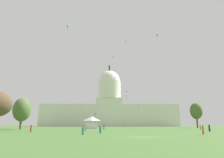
{
  "coord_description": "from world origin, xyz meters",
  "views": [
    {
      "loc": [
        -4.54,
        -28.97,
        1.65
      ],
      "look_at": [
        -3.39,
        81.3,
        26.92
      ],
      "focal_mm": 32.13,
      "sensor_mm": 36.0,
      "label": 1
    }
  ],
  "objects_px": {
    "person_grey_mid_left": "(200,127)",
    "kite_lime_high": "(113,57)",
    "kite_pink_high": "(157,35)",
    "kite_blue_low": "(138,106)",
    "kite_violet_low": "(95,114)",
    "kite_white_high": "(122,69)",
    "person_navy_front_right": "(209,128)",
    "person_denim_back_right": "(104,127)",
    "person_teal_mid_right": "(83,130)",
    "person_red_edge_east": "(31,128)",
    "person_grey_front_center": "(86,128)",
    "person_teal_lawn_far_right": "(100,130)",
    "kite_green_high": "(68,26)",
    "capitol_building": "(109,108)",
    "tree_east_mid": "(196,111)",
    "kite_yellow_low": "(151,101)",
    "person_orange_near_tree_east": "(203,130)",
    "kite_black_low": "(127,93)",
    "event_tent": "(92,122)",
    "kite_red_high": "(126,42)",
    "tree_west_mid": "(22,110)"
  },
  "relations": [
    {
      "from": "person_grey_mid_left",
      "to": "kite_lime_high",
      "type": "height_order",
      "value": "kite_lime_high"
    },
    {
      "from": "kite_pink_high",
      "to": "kite_lime_high",
      "type": "bearing_deg",
      "value": -23.55
    },
    {
      "from": "kite_blue_low",
      "to": "kite_violet_low",
      "type": "bearing_deg",
      "value": 77.79
    },
    {
      "from": "kite_white_high",
      "to": "kite_violet_low",
      "type": "height_order",
      "value": "kite_white_high"
    },
    {
      "from": "person_navy_front_right",
      "to": "kite_pink_high",
      "type": "distance_m",
      "value": 73.72
    },
    {
      "from": "person_denim_back_right",
      "to": "kite_blue_low",
      "type": "distance_m",
      "value": 90.98
    },
    {
      "from": "person_teal_mid_right",
      "to": "kite_pink_high",
      "type": "distance_m",
      "value": 91.45
    },
    {
      "from": "person_grey_mid_left",
      "to": "person_red_edge_east",
      "type": "bearing_deg",
      "value": 136.81
    },
    {
      "from": "person_grey_mid_left",
      "to": "person_grey_front_center",
      "type": "bearing_deg",
      "value": 135.14
    },
    {
      "from": "person_teal_lawn_far_right",
      "to": "kite_green_high",
      "type": "distance_m",
      "value": 61.27
    },
    {
      "from": "capitol_building",
      "to": "tree_east_mid",
      "type": "xyz_separation_m",
      "value": [
        49.47,
        -99.02,
        -9.98
      ]
    },
    {
      "from": "kite_violet_low",
      "to": "kite_pink_high",
      "type": "xyz_separation_m",
      "value": [
        38.98,
        -58.69,
        41.04
      ]
    },
    {
      "from": "person_teal_mid_right",
      "to": "person_red_edge_east",
      "type": "relative_size",
      "value": 0.85
    },
    {
      "from": "kite_yellow_low",
      "to": "kite_lime_high",
      "type": "height_order",
      "value": "kite_lime_high"
    },
    {
      "from": "person_teal_lawn_far_right",
      "to": "person_red_edge_east",
      "type": "bearing_deg",
      "value": 97.83
    },
    {
      "from": "person_red_edge_east",
      "to": "person_orange_near_tree_east",
      "type": "bearing_deg",
      "value": -48.79
    },
    {
      "from": "person_red_edge_east",
      "to": "person_grey_mid_left",
      "type": "relative_size",
      "value": 1.06
    },
    {
      "from": "person_orange_near_tree_east",
      "to": "kite_green_high",
      "type": "height_order",
      "value": "kite_green_high"
    },
    {
      "from": "capitol_building",
      "to": "person_grey_front_center",
      "type": "xyz_separation_m",
      "value": [
        -5.8,
        -157.56,
        -18.49
      ]
    },
    {
      "from": "kite_violet_low",
      "to": "kite_green_high",
      "type": "height_order",
      "value": "kite_green_high"
    },
    {
      "from": "person_grey_mid_left",
      "to": "kite_black_low",
      "type": "height_order",
      "value": "kite_black_low"
    },
    {
      "from": "kite_pink_high",
      "to": "kite_black_low",
      "type": "xyz_separation_m",
      "value": [
        -19.13,
        -16.13,
        -35.7
      ]
    },
    {
      "from": "person_grey_front_center",
      "to": "person_teal_mid_right",
      "type": "bearing_deg",
      "value": -171.45
    },
    {
      "from": "kite_white_high",
      "to": "kite_green_high",
      "type": "relative_size",
      "value": 0.45
    },
    {
      "from": "person_orange_near_tree_east",
      "to": "kite_blue_low",
      "type": "relative_size",
      "value": 0.47
    },
    {
      "from": "person_grey_mid_left",
      "to": "kite_blue_low",
      "type": "distance_m",
      "value": 88.08
    },
    {
      "from": "kite_pink_high",
      "to": "kite_green_high",
      "type": "bearing_deg",
      "value": 44.58
    },
    {
      "from": "person_grey_mid_left",
      "to": "kite_black_low",
      "type": "bearing_deg",
      "value": 78.17
    },
    {
      "from": "kite_lime_high",
      "to": "person_grey_front_center",
      "type": "bearing_deg",
      "value": 95.45
    },
    {
      "from": "event_tent",
      "to": "kite_lime_high",
      "type": "relative_size",
      "value": 2.24
    },
    {
      "from": "kite_lime_high",
      "to": "kite_violet_low",
      "type": "bearing_deg",
      "value": -56.48
    },
    {
      "from": "person_grey_front_center",
      "to": "kite_red_high",
      "type": "distance_m",
      "value": 81.53
    },
    {
      "from": "capitol_building",
      "to": "person_orange_near_tree_east",
      "type": "height_order",
      "value": "capitol_building"
    },
    {
      "from": "capitol_building",
      "to": "kite_red_high",
      "type": "xyz_separation_m",
      "value": [
        10.39,
        -96.5,
        33.05
      ]
    },
    {
      "from": "event_tent",
      "to": "person_teal_lawn_far_right",
      "type": "distance_m",
      "value": 52.03
    },
    {
      "from": "capitol_building",
      "to": "person_grey_front_center",
      "type": "height_order",
      "value": "capitol_building"
    },
    {
      "from": "event_tent",
      "to": "kite_red_high",
      "type": "relative_size",
      "value": 4.33
    },
    {
      "from": "capitol_building",
      "to": "kite_white_high",
      "type": "distance_m",
      "value": 44.67
    },
    {
      "from": "kite_black_low",
      "to": "person_red_edge_east",
      "type": "bearing_deg",
      "value": -152.34
    },
    {
      "from": "tree_east_mid",
      "to": "kite_green_high",
      "type": "height_order",
      "value": "kite_green_high"
    },
    {
      "from": "person_orange_near_tree_east",
      "to": "person_teal_mid_right",
      "type": "bearing_deg",
      "value": 151.87
    },
    {
      "from": "tree_east_mid",
      "to": "kite_black_low",
      "type": "bearing_deg",
      "value": -148.74
    },
    {
      "from": "person_navy_front_right",
      "to": "capitol_building",
      "type": "bearing_deg",
      "value": -30.6
    },
    {
      "from": "kite_blue_low",
      "to": "tree_west_mid",
      "type": "bearing_deg",
      "value": 139.26
    },
    {
      "from": "event_tent",
      "to": "kite_green_high",
      "type": "bearing_deg",
      "value": -135.9
    },
    {
      "from": "tree_west_mid",
      "to": "person_grey_front_center",
      "type": "xyz_separation_m",
      "value": [
        27.81,
        -23.78,
        -6.68
      ]
    },
    {
      "from": "kite_black_low",
      "to": "kite_violet_low",
      "type": "bearing_deg",
      "value": 74.94
    },
    {
      "from": "person_grey_mid_left",
      "to": "kite_blue_low",
      "type": "bearing_deg",
      "value": 26.59
    },
    {
      "from": "person_orange_near_tree_east",
      "to": "person_grey_mid_left",
      "type": "relative_size",
      "value": 1.04
    },
    {
      "from": "capitol_building",
      "to": "kite_black_low",
      "type": "relative_size",
      "value": 42.86
    }
  ]
}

